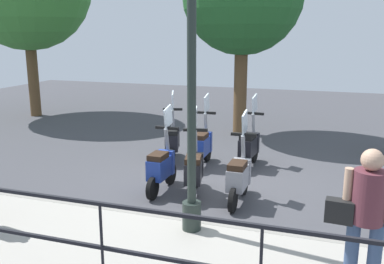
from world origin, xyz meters
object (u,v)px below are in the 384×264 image
(lamp_post_near, at_px, (192,82))
(scooter_near_0, at_px, (239,176))
(scooter_far_1, at_px, (202,145))
(pedestrian_with_bag, at_px, (365,212))
(scooter_far_0, at_px, (249,146))
(scooter_near_1, at_px, (194,169))
(scooter_near_2, at_px, (162,166))
(scooter_far_2, at_px, (172,140))

(lamp_post_near, height_order, scooter_near_0, lamp_post_near)
(lamp_post_near, relative_size, scooter_far_1, 3.01)
(pedestrian_with_bag, relative_size, scooter_far_0, 1.03)
(scooter_near_1, bearing_deg, pedestrian_with_bag, -146.18)
(scooter_near_0, distance_m, scooter_near_2, 1.44)
(pedestrian_with_bag, xyz_separation_m, scooter_near_2, (2.46, 3.23, -0.60))
(scooter_near_2, height_order, scooter_far_2, same)
(scooter_near_1, xyz_separation_m, scooter_near_2, (-0.01, 0.61, 0.00))
(scooter_near_1, bearing_deg, scooter_far_0, -30.87)
(lamp_post_near, xyz_separation_m, scooter_far_0, (3.47, -0.14, -1.73))
(scooter_near_1, xyz_separation_m, scooter_far_0, (1.89, -0.62, 0.00))
(scooter_far_2, bearing_deg, scooter_near_0, -152.16)
(scooter_near_2, height_order, scooter_far_0, same)
(scooter_far_2, bearing_deg, scooter_far_1, -120.81)
(pedestrian_with_bag, bearing_deg, lamp_post_near, 71.63)
(scooter_near_1, relative_size, scooter_far_1, 1.00)
(pedestrian_with_bag, height_order, scooter_near_1, pedestrian_with_bag)
(scooter_near_1, relative_size, scooter_near_2, 1.00)
(scooter_near_1, bearing_deg, scooter_near_2, 78.25)
(scooter_far_0, bearing_deg, scooter_far_2, 97.57)
(pedestrian_with_bag, relative_size, scooter_near_0, 1.03)
(scooter_near_0, xyz_separation_m, scooter_far_1, (1.73, 1.18, 0.00))
(scooter_near_2, bearing_deg, scooter_far_0, -31.80)
(scooter_near_2, xyz_separation_m, scooter_far_1, (1.65, -0.26, 0.00))
(scooter_near_0, distance_m, scooter_near_1, 0.83)
(scooter_far_0, relative_size, scooter_far_2, 1.00)
(pedestrian_with_bag, xyz_separation_m, scooter_far_1, (4.12, 2.96, -0.60))
(lamp_post_near, height_order, scooter_near_1, lamp_post_near)
(scooter_far_2, bearing_deg, scooter_near_2, 177.53)
(scooter_near_0, relative_size, scooter_far_1, 1.00)
(scooter_near_1, relative_size, scooter_far_0, 1.00)
(scooter_near_2, height_order, scooter_far_1, same)
(lamp_post_near, relative_size, scooter_near_0, 3.01)
(scooter_far_2, bearing_deg, lamp_post_near, -172.48)
(lamp_post_near, distance_m, scooter_far_1, 3.75)
(lamp_post_near, height_order, pedestrian_with_bag, lamp_post_near)
(pedestrian_with_bag, relative_size, scooter_far_1, 1.03)
(lamp_post_near, relative_size, pedestrian_with_bag, 2.91)
(scooter_far_1, bearing_deg, scooter_near_0, -146.45)
(scooter_near_1, bearing_deg, scooter_far_1, -0.72)
(lamp_post_near, relative_size, scooter_far_0, 3.01)
(lamp_post_near, distance_m, scooter_near_2, 2.58)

